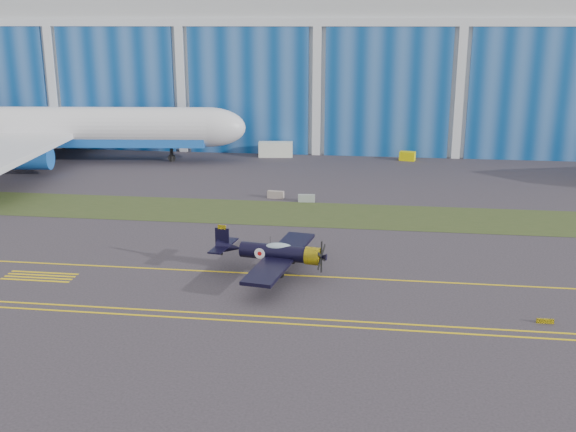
# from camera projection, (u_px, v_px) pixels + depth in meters

# --- Properties ---
(ground) EXTENTS (260.00, 260.00, 0.00)m
(ground) POSITION_uv_depth(u_px,v_px,m) (267.00, 254.00, 61.98)
(ground) COLOR #3A343B
(ground) RESTS_ON ground
(grass_median) EXTENTS (260.00, 10.00, 0.02)m
(grass_median) POSITION_uv_depth(u_px,v_px,m) (287.00, 213.00, 75.31)
(grass_median) COLOR #475128
(grass_median) RESTS_ON ground
(hangar) EXTENTS (220.00, 45.70, 30.00)m
(hangar) POSITION_uv_depth(u_px,v_px,m) (328.00, 54.00, 126.23)
(hangar) COLOR silver
(hangar) RESTS_ON ground
(taxiway_centreline) EXTENTS (200.00, 0.20, 0.02)m
(taxiway_centreline) POSITION_uv_depth(u_px,v_px,m) (257.00, 273.00, 57.21)
(taxiway_centreline) COLOR yellow
(taxiway_centreline) RESTS_ON ground
(edge_line_near) EXTENTS (80.00, 0.20, 0.02)m
(edge_line_near) POSITION_uv_depth(u_px,v_px,m) (234.00, 321.00, 48.16)
(edge_line_near) COLOR yellow
(edge_line_near) RESTS_ON ground
(edge_line_far) EXTENTS (80.00, 0.20, 0.02)m
(edge_line_far) POSITION_uv_depth(u_px,v_px,m) (237.00, 315.00, 49.12)
(edge_line_far) COLOR yellow
(edge_line_far) RESTS_ON ground
(hold_short_ladder) EXTENTS (6.00, 2.40, 0.02)m
(hold_short_ladder) POSITION_uv_depth(u_px,v_px,m) (40.00, 276.00, 56.55)
(hold_short_ladder) COLOR yellow
(hold_short_ladder) RESTS_ON ground
(guard_board_right) EXTENTS (1.20, 0.15, 0.35)m
(guard_board_right) POSITION_uv_depth(u_px,v_px,m) (545.00, 321.00, 47.70)
(guard_board_right) COLOR yellow
(guard_board_right) RESTS_ON ground
(warbird) EXTENTS (12.85, 14.74, 3.92)m
(warbird) POSITION_uv_depth(u_px,v_px,m) (274.00, 252.00, 56.48)
(warbird) COLOR black
(warbird) RESTS_ON ground
(jetliner) EXTENTS (73.30, 64.20, 23.56)m
(jetliner) POSITION_uv_depth(u_px,v_px,m) (44.00, 83.00, 100.80)
(jetliner) COLOR silver
(jetliner) RESTS_ON ground
(shipping_container) EXTENTS (5.59, 2.80, 2.33)m
(shipping_container) POSITION_uv_depth(u_px,v_px,m) (276.00, 149.00, 106.98)
(shipping_container) COLOR silver
(shipping_container) RESTS_ON ground
(tug) EXTENTS (2.60, 1.93, 1.37)m
(tug) POSITION_uv_depth(u_px,v_px,m) (407.00, 156.00, 104.12)
(tug) COLOR #DFD205
(tug) RESTS_ON ground
(barrier_a) EXTENTS (2.06, 0.85, 0.90)m
(barrier_a) POSITION_uv_depth(u_px,v_px,m) (276.00, 195.00, 81.70)
(barrier_a) COLOR gray
(barrier_a) RESTS_ON ground
(barrier_b) EXTENTS (2.04, 0.76, 0.90)m
(barrier_b) POSITION_uv_depth(u_px,v_px,m) (307.00, 198.00, 79.98)
(barrier_b) COLOR gray
(barrier_b) RESTS_ON ground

